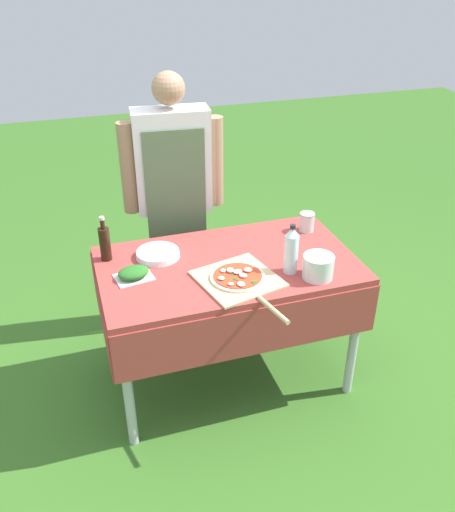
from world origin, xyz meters
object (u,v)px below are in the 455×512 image
Objects in this scene: oil_bottle at (105,243)px; plate_stack at (158,254)px; person_cook at (174,186)px; pizza_on_peel at (239,279)px; herb_container at (133,273)px; sauce_jar at (307,223)px; prep_table at (228,278)px; mixing_tub at (318,267)px; water_bottle at (291,250)px.

plate_stack is at bearing -12.27° from oil_bottle.
oil_bottle is at bearing 48.18° from person_cook.
pizza_on_peel is 3.10× the size of herb_container.
plate_stack is at bearing -177.59° from sauce_jar.
herb_container reaches higher than pizza_on_peel.
oil_bottle is at bearing 179.00° from sauce_jar.
plate_stack is at bearing 119.38° from pizza_on_peel.
pizza_on_peel is 2.54× the size of oil_bottle.
oil_bottle is 1.22× the size of herb_container.
prep_table is 0.69m from oil_bottle.
pizza_on_peel is at bearing 168.08° from mixing_tub.
prep_table is 8.74× the size of mixing_tub.
sauce_jar reaches higher than prep_table.
pizza_on_peel is 0.41m from mixing_tub.
water_bottle reaches higher than oil_bottle.
water_bottle is 0.16m from mixing_tub.
mixing_tub is (0.90, -0.28, 0.03)m from herb_container.
plate_stack is (-0.34, 0.37, 0.00)m from pizza_on_peel.
prep_table is at bearing 146.48° from water_bottle.
person_cook is 0.66m from oil_bottle.
sauce_jar reaches higher than pizza_on_peel.
plate_stack is at bearing 150.13° from water_bottle.
oil_bottle is (-0.48, -0.45, -0.09)m from person_cook.
herb_container is 1.84× the size of sauce_jar.
oil_bottle is 0.27m from herb_container.
pizza_on_peel is at bearing 103.51° from person_cook.
prep_table is 6.67× the size of herb_container.
pizza_on_peel is at bearing -144.07° from sauce_jar.
sauce_jar is (0.16, 0.49, -0.01)m from mixing_tub.
pizza_on_peel is (0.13, -0.88, -0.17)m from person_cook.
plate_stack is 0.90m from sauce_jar.
mixing_tub is 0.87m from plate_stack.
water_bottle is at bearing 140.53° from mixing_tub.
herb_container is 0.24m from plate_stack.
water_bottle is at bearing -33.52° from prep_table.
water_bottle is (0.28, 0.01, 0.12)m from pizza_on_peel.
plate_stack reaches higher than prep_table.
person_cook reaches higher than herb_container.
person_cook reaches higher than prep_table.
water_bottle is at bearing -25.03° from oil_bottle.
plate_stack is at bearing 47.67° from herb_container.
pizza_on_peel reaches higher than plate_stack.
herb_container is (-0.37, -0.68, -0.16)m from person_cook.
prep_table is at bearing 106.13° from person_cook.
person_cook reaches higher than plate_stack.
mixing_tub reaches higher than pizza_on_peel.
pizza_on_peel is at bearing -34.90° from oil_bottle.
pizza_on_peel reaches higher than prep_table.
prep_table is at bearing 144.69° from mixing_tub.
plate_stack is at bearing 153.30° from prep_table.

